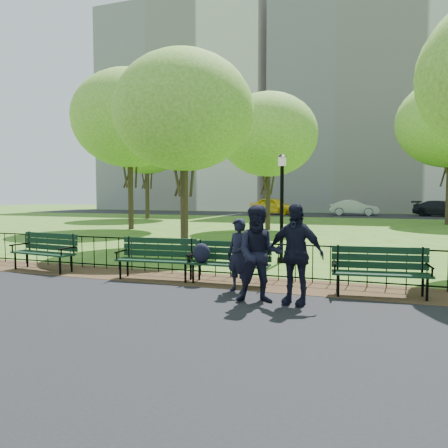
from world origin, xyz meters
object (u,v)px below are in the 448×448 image
(park_bench_main, at_px, (219,256))
(sedan_dark, at_px, (442,209))
(tree_far_c, at_px, (268,135))
(taxi, at_px, (274,206))
(park_bench_left_a, at_px, (157,254))
(tree_mid_w, at_px, (130,119))
(person_mid, at_px, (259,254))
(lamppost, at_px, (282,204))
(person_right, at_px, (295,254))
(sedan_silver, at_px, (354,208))
(park_bench_left_b, at_px, (46,247))
(park_bench_right_a, at_px, (380,266))
(tree_near_w, at_px, (184,111))
(tree_far_w, at_px, (147,139))
(person_left, at_px, (239,255))

(park_bench_main, distance_m, sedan_dark, 35.24)
(tree_far_c, xyz_separation_m, taxi, (-3.90, 18.01, -4.54))
(park_bench_left_a, distance_m, tree_mid_w, 16.51)
(sedan_dark, bearing_deg, person_mid, -166.69)
(lamppost, xyz_separation_m, sedan_dark, (7.97, 30.62, -1.05))
(person_right, height_order, sedan_silver, person_right)
(park_bench_left_b, height_order, park_bench_right_a, park_bench_left_b)
(lamppost, xyz_separation_m, tree_near_w, (-4.42, 2.61, 3.44))
(park_bench_left_b, relative_size, tree_mid_w, 0.22)
(taxi, bearing_deg, park_bench_left_a, -153.04)
(park_bench_left_a, bearing_deg, tree_near_w, 103.98)
(tree_near_w, xyz_separation_m, sedan_dark, (12.40, 28.01, -4.49))
(park_bench_right_a, relative_size, tree_far_w, 0.21)
(lamppost, height_order, person_right, lamppost)
(tree_far_w, relative_size, person_mid, 5.11)
(tree_near_w, relative_size, sedan_dark, 1.52)
(park_bench_left_a, height_order, tree_near_w, tree_near_w)
(person_mid, height_order, sedan_silver, person_mid)
(lamppost, distance_m, person_right, 5.06)
(park_bench_left_a, height_order, person_right, person_right)
(tree_near_w, xyz_separation_m, tree_mid_w, (-6.53, 6.65, 1.16))
(park_bench_right_a, bearing_deg, park_bench_left_a, 172.29)
(person_mid, bearing_deg, park_bench_right_a, 16.39)
(lamppost, bearing_deg, sedan_silver, 89.28)
(park_bench_right_a, distance_m, sedan_silver, 33.76)
(tree_far_c, distance_m, person_right, 17.49)
(tree_far_w, distance_m, sedan_silver, 20.19)
(park_bench_left_b, relative_size, tree_far_c, 0.26)
(tree_far_c, bearing_deg, tree_near_w, -97.27)
(sedan_dark, bearing_deg, park_bench_left_a, -171.76)
(park_bench_main, xyz_separation_m, tree_far_c, (-2.60, 14.99, 4.74))
(lamppost, relative_size, sedan_dark, 0.66)
(park_bench_left_b, distance_m, sedan_dark, 36.75)
(park_bench_right_a, xyz_separation_m, tree_mid_w, (-13.76, 12.84, 5.77))
(person_left, bearing_deg, taxi, 123.28)
(tree_mid_w, height_order, tree_far_w, tree_far_w)
(lamppost, bearing_deg, tree_mid_w, 139.80)
(park_bench_main, bearing_deg, person_mid, -46.78)
(tree_mid_w, xyz_separation_m, person_right, (12.26, -14.08, -5.43))
(lamppost, xyz_separation_m, tree_far_c, (-3.30, 11.46, 3.61))
(person_right, xyz_separation_m, sedan_dark, (6.67, 35.45, -0.23))
(tree_mid_w, distance_m, tree_far_w, 10.63)
(park_bench_left_b, bearing_deg, tree_far_w, 120.14)
(park_bench_left_a, bearing_deg, person_left, -21.24)
(taxi, bearing_deg, person_right, -147.60)
(park_bench_left_a, height_order, sedan_silver, sedan_silver)
(park_bench_left_b, distance_m, tree_near_w, 7.75)
(park_bench_main, xyz_separation_m, tree_mid_w, (-10.26, 12.79, 5.73))
(sedan_dark, bearing_deg, park_bench_right_a, -163.65)
(lamppost, xyz_separation_m, person_right, (1.30, -4.82, -0.82))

